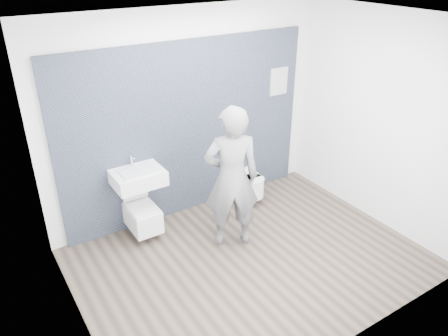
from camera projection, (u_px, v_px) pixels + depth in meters
ground at (250, 260)px, 5.32m from camera, size 4.00×4.00×0.00m
room_shell at (255, 127)px, 4.53m from camera, size 4.00×4.00×4.00m
tile_wall at (192, 206)px, 6.43m from camera, size 3.60×0.06×2.40m
washbasin at (138, 177)px, 5.42m from camera, size 0.62×0.47×0.47m
toilet_square at (143, 216)px, 5.66m from camera, size 0.36×0.52×0.67m
toilet_rounded at (249, 184)px, 6.45m from camera, size 0.33×0.55×0.30m
info_placard at (273, 181)px, 7.10m from camera, size 0.30×0.03×0.40m
visitor at (232, 179)px, 5.24m from camera, size 0.79×0.68×1.85m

